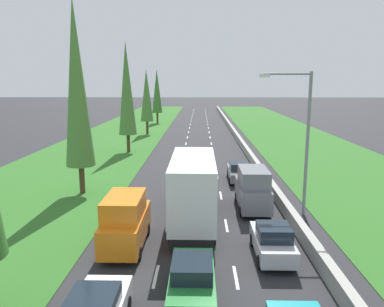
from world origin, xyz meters
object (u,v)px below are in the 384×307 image
(white_box_truck_centre_lane, at_px, (193,188))
(poplar_tree_third, at_px, (127,89))
(silver_hatchback_right_lane, at_px, (273,241))
(poplar_tree_fourth, at_px, (147,96))
(poplar_tree_fifth, at_px, (157,91))
(poplar_tree_second, at_px, (77,84))
(grey_van_right_lane, at_px, (253,189))
(grey_sedan_right_lane, at_px, (239,172))
(orange_van_left_lane, at_px, (126,221))
(street_light_mast, at_px, (302,134))
(green_sedan_centre_lane, at_px, (192,279))

(white_box_truck_centre_lane, relative_size, poplar_tree_third, 0.72)
(silver_hatchback_right_lane, distance_m, poplar_tree_fourth, 45.04)
(silver_hatchback_right_lane, xyz_separation_m, poplar_tree_fifth, (-12.25, 59.91, 5.67))
(poplar_tree_second, xyz_separation_m, poplar_tree_third, (0.31, 17.11, -0.66))
(grey_van_right_lane, distance_m, grey_sedan_right_lane, 7.32)
(grey_sedan_right_lane, relative_size, orange_van_left_lane, 0.92)
(orange_van_left_lane, xyz_separation_m, poplar_tree_second, (-5.17, 9.38, 6.84))
(poplar_tree_fourth, distance_m, street_light_mast, 39.90)
(orange_van_left_lane, relative_size, poplar_tree_fifth, 0.45)
(poplar_tree_fifth, bearing_deg, street_light_mast, -74.41)
(poplar_tree_second, bearing_deg, white_box_truck_centre_lane, -34.67)
(white_box_truck_centre_lane, relative_size, grey_van_right_lane, 1.92)
(street_light_mast, bearing_deg, silver_hatchback_right_lane, -114.82)
(green_sedan_centre_lane, relative_size, white_box_truck_centre_lane, 0.48)
(grey_van_right_lane, distance_m, poplar_tree_fifth, 54.50)
(orange_van_left_lane, bearing_deg, white_box_truck_centre_lane, 45.53)
(silver_hatchback_right_lane, bearing_deg, poplar_tree_third, 113.83)
(street_light_mast, bearing_deg, grey_van_right_lane, 159.77)
(poplar_tree_second, bearing_deg, orange_van_left_lane, -61.14)
(grey_van_right_lane, distance_m, poplar_tree_third, 24.58)
(poplar_tree_second, distance_m, poplar_tree_fifth, 49.55)
(green_sedan_centre_lane, distance_m, orange_van_left_lane, 5.76)
(poplar_tree_second, bearing_deg, poplar_tree_third, 88.95)
(poplar_tree_second, height_order, poplar_tree_fourth, poplar_tree_second)
(green_sedan_centre_lane, distance_m, grey_van_right_lane, 11.25)
(silver_hatchback_right_lane, distance_m, orange_van_left_lane, 7.39)
(green_sedan_centre_lane, distance_m, poplar_tree_fourth, 47.62)
(orange_van_left_lane, relative_size, poplar_tree_second, 0.34)
(white_box_truck_centre_lane, distance_m, grey_sedan_right_lane, 10.65)
(street_light_mast, bearing_deg, grey_sedan_right_lane, 109.40)
(poplar_tree_second, bearing_deg, street_light_mast, -15.99)
(poplar_tree_fourth, bearing_deg, white_box_truck_centre_lane, -78.13)
(silver_hatchback_right_lane, height_order, white_box_truck_centre_lane, white_box_truck_centre_lane)
(orange_van_left_lane, height_order, street_light_mast, street_light_mast)
(orange_van_left_lane, distance_m, poplar_tree_third, 27.63)
(orange_van_left_lane, xyz_separation_m, poplar_tree_fifth, (-4.96, 58.89, 5.11))
(poplar_tree_second, bearing_deg, grey_sedan_right_lane, 17.77)
(poplar_tree_fifth, relative_size, street_light_mast, 1.21)
(grey_van_right_lane, relative_size, poplar_tree_second, 0.34)
(white_box_truck_centre_lane, relative_size, street_light_mast, 1.04)
(white_box_truck_centre_lane, relative_size, grey_sedan_right_lane, 2.09)
(green_sedan_centre_lane, height_order, poplar_tree_third, poplar_tree_third)
(poplar_tree_fourth, bearing_deg, green_sedan_centre_lane, -80.01)
(grey_van_right_lane, height_order, street_light_mast, street_light_mast)
(green_sedan_centre_lane, relative_size, poplar_tree_fourth, 0.43)
(poplar_tree_fourth, relative_size, poplar_tree_fifth, 0.95)
(white_box_truck_centre_lane, height_order, poplar_tree_fifth, poplar_tree_fifth)
(orange_van_left_lane, height_order, poplar_tree_fifth, poplar_tree_fifth)
(grey_van_right_lane, relative_size, poplar_tree_fourth, 0.47)
(poplar_tree_fifth, bearing_deg, white_box_truck_centre_lane, -81.43)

